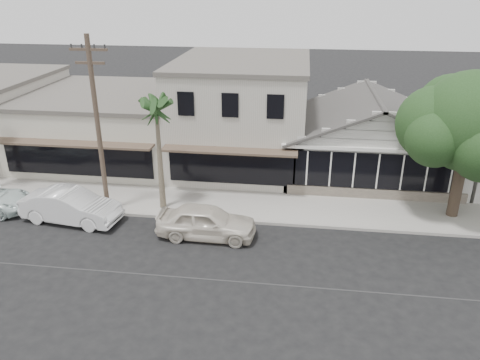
# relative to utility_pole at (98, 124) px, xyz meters

# --- Properties ---
(ground) EXTENTS (140.00, 140.00, 0.00)m
(ground) POSITION_rel_utility_pole_xyz_m (9.00, -5.20, -4.79)
(ground) COLOR black
(ground) RESTS_ON ground
(sidewalk_north) EXTENTS (90.00, 3.50, 0.15)m
(sidewalk_north) POSITION_rel_utility_pole_xyz_m (1.00, 1.55, -4.71)
(sidewalk_north) COLOR #9E9991
(sidewalk_north) RESTS_ON ground
(corner_shop) EXTENTS (10.40, 8.60, 5.10)m
(corner_shop) POSITION_rel_utility_pole_xyz_m (14.00, 7.27, -2.17)
(corner_shop) COLOR silver
(corner_shop) RESTS_ON ground
(row_building_near) EXTENTS (8.00, 10.00, 6.50)m
(row_building_near) POSITION_rel_utility_pole_xyz_m (6.00, 8.30, -1.54)
(row_building_near) COLOR beige
(row_building_near) RESTS_ON ground
(row_building_midnear) EXTENTS (10.00, 10.00, 4.20)m
(row_building_midnear) POSITION_rel_utility_pole_xyz_m (-3.00, 8.30, -2.69)
(row_building_midnear) COLOR beige
(row_building_midnear) RESTS_ON ground
(utility_pole) EXTENTS (1.80, 0.24, 9.00)m
(utility_pole) POSITION_rel_utility_pole_xyz_m (0.00, 0.00, 0.00)
(utility_pole) COLOR brown
(utility_pole) RESTS_ON ground
(car_0) EXTENTS (4.69, 1.95, 1.59)m
(car_0) POSITION_rel_utility_pole_xyz_m (5.61, -1.79, -3.99)
(car_0) COLOR silver
(car_0) RESTS_ON ground
(car_1) EXTENTS (5.18, 2.38, 1.65)m
(car_1) POSITION_rel_utility_pole_xyz_m (-1.39, -1.17, -3.97)
(car_1) COLOR white
(car_1) RESTS_ON ground
(shade_tree) EXTENTS (6.74, 6.09, 7.48)m
(shade_tree) POSITION_rel_utility_pole_xyz_m (17.61, 1.99, 0.13)
(shade_tree) COLOR #4A3A2C
(shade_tree) RESTS_ON ground
(palm_east) EXTENTS (2.46, 2.46, 6.47)m
(palm_east) POSITION_rel_utility_pole_xyz_m (2.77, 0.70, 0.70)
(palm_east) COLOR #726651
(palm_east) RESTS_ON ground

